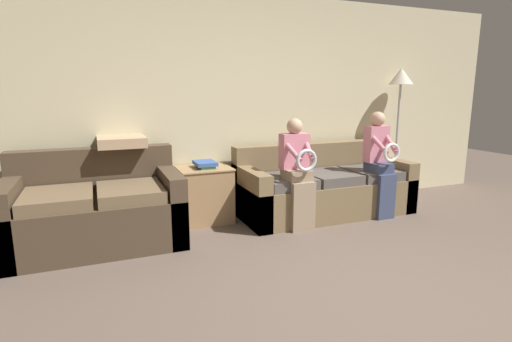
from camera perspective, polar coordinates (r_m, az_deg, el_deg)
The scene contains 10 objects.
ground_plane at distance 2.90m, azimuth 21.13°, elevation -19.52°, with size 14.00×14.00×0.00m, color brown.
wall_back at distance 4.86m, azimuth -0.61°, elevation 9.36°, with size 7.24×0.06×2.55m.
couch_main at distance 4.85m, azimuth 9.58°, elevation -2.43°, with size 2.05×0.86×0.81m.
couch_side at distance 4.11m, azimuth -21.82°, elevation -5.30°, with size 1.56×0.93×0.89m.
child_left_seated at distance 4.23m, azimuth 5.99°, elevation 0.27°, with size 0.31×0.37×1.17m.
child_right_seated at distance 4.81m, azimuth 17.30°, elevation 1.61°, with size 0.27×0.37×1.21m.
side_shelf at distance 4.50m, azimuth -7.34°, elevation -3.26°, with size 0.58×0.49×0.62m.
book_stack at distance 4.42m, azimuth -7.28°, elevation 0.97°, with size 0.22×0.30×0.07m.
floor_lamp at distance 5.72m, azimuth 19.92°, elevation 10.98°, with size 0.32×0.32×1.74m.
throw_pillow at distance 4.32m, azimuth -18.66°, elevation 4.01°, with size 0.47×0.47×0.10m.
Camera 1 is at (-1.78, -1.76, 1.46)m, focal length 28.00 mm.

